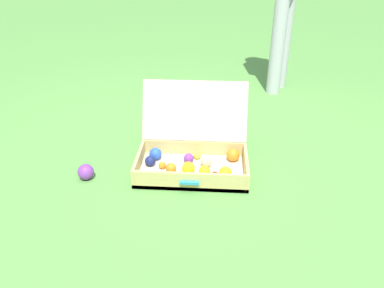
{
  "coord_description": "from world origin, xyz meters",
  "views": [
    {
      "loc": [
        0.13,
        -1.93,
        1.28
      ],
      "look_at": [
        0.0,
        -0.01,
        0.2
      ],
      "focal_mm": 35.2,
      "sensor_mm": 36.0,
      "label": 1
    }
  ],
  "objects": [
    {
      "name": "open_suitcase",
      "position": [
        0.0,
        0.06,
        0.1
      ],
      "size": [
        0.67,
        0.57,
        0.47
      ],
      "color": "beige",
      "rests_on": "ground"
    },
    {
      "name": "stray_ball_on_grass",
      "position": [
        -0.62,
        -0.12,
        0.05
      ],
      "size": [
        0.1,
        0.1,
        0.1
      ],
      "primitive_type": "sphere",
      "color": "purple",
      "rests_on": "ground"
    },
    {
      "name": "ground_plane",
      "position": [
        0.0,
        0.0,
        0.0
      ],
      "size": [
        16.0,
        16.0,
        0.0
      ],
      "primitive_type": "plane",
      "color": "#569342"
    }
  ]
}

